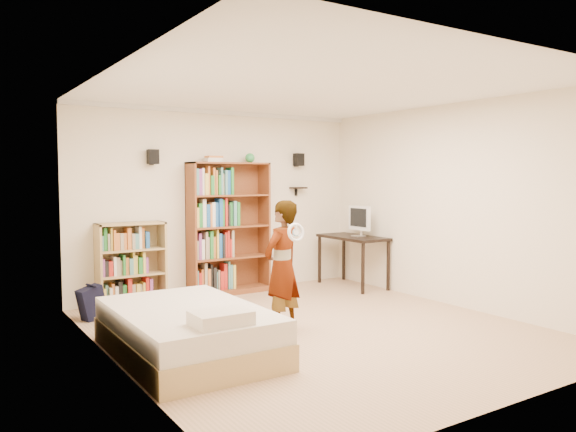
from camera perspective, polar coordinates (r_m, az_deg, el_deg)
name	(u,v)px	position (r m, az deg, el deg)	size (l,w,h in m)	color
ground	(317,330)	(6.49, 3.01, -11.44)	(4.50, 5.00, 0.01)	tan
room_shell	(318,174)	(6.25, 3.07, 4.32)	(4.52, 5.02, 2.71)	silver
crown_molding	(318,91)	(6.32, 3.10, 12.58)	(4.50, 5.00, 0.06)	silver
speaker_left	(153,157)	(7.92, -13.56, 5.87)	(0.14, 0.12, 0.20)	black
speaker_right	(299,160)	(9.00, 1.10, 5.74)	(0.14, 0.12, 0.20)	black
wall_shelf	(298,188)	(9.00, 1.06, 2.88)	(0.25, 0.16, 0.03)	black
tall_bookshelf	(229,228)	(8.31, -6.02, -1.25)	(1.22, 0.36, 1.94)	brown
low_bookshelf	(131,264)	(7.83, -15.64, -4.73)	(0.89, 0.33, 1.12)	tan
computer_desk	(353,261)	(8.92, 6.58, -4.58)	(0.59, 1.17, 0.80)	black
imac	(359,221)	(8.82, 7.18, -0.52)	(0.10, 0.48, 0.48)	white
daybed	(188,325)	(5.61, -10.17, -10.87)	(1.28, 1.98, 0.58)	beige
person	(282,266)	(6.24, -0.59, -5.14)	(0.54, 0.35, 1.47)	black
wii_wheel	(296,232)	(5.96, 0.81, -1.68)	(0.21, 0.21, 0.04)	white
navy_bag	(92,303)	(7.23, -19.30, -8.31)	(0.31, 0.20, 0.42)	black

